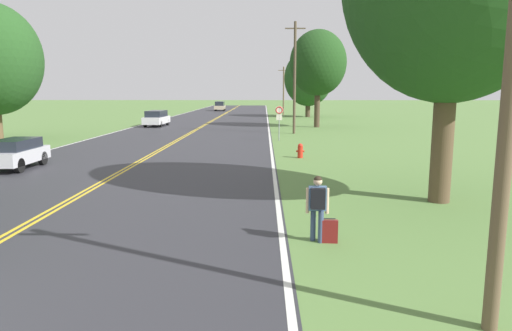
{
  "coord_description": "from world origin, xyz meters",
  "views": [
    {
      "loc": [
        6.76,
        -6.0,
        3.76
      ],
      "look_at": [
        6.49,
        9.21,
        1.29
      ],
      "focal_mm": 32.0,
      "sensor_mm": 36.0,
      "label": 1
    }
  ],
  "objects": [
    {
      "name": "hitchhiker_person",
      "position": [
        8.1,
        5.11,
        1.04
      ],
      "size": [
        0.58,
        0.42,
        1.69
      ],
      "rotation": [
        0.0,
        0.0,
        1.52
      ],
      "color": "#38476B",
      "rests_on": "ground"
    },
    {
      "name": "utility_pole_midground",
      "position": [
        9.47,
        35.31,
        5.07
      ],
      "size": [
        1.8,
        0.24,
        9.82
      ],
      "color": "brown",
      "rests_on": "ground"
    },
    {
      "name": "traffic_sign",
      "position": [
        7.92,
        29.13,
        2.01
      ],
      "size": [
        0.6,
        0.1,
        2.66
      ],
      "color": "gray",
      "rests_on": "ground"
    },
    {
      "name": "car_white_van_approaching",
      "position": [
        -5.03,
        43.86,
        0.91
      ],
      "size": [
        2.07,
        4.88,
        1.72
      ],
      "rotation": [
        0.0,
        0.0,
        1.53
      ],
      "color": "black",
      "rests_on": "ground"
    },
    {
      "name": "tree_mid_treeline",
      "position": [
        12.39,
        42.9,
        6.71
      ],
      "size": [
        5.94,
        5.94,
        10.16
      ],
      "color": "#473828",
      "rests_on": "ground"
    },
    {
      "name": "car_silver_hatchback_nearest",
      "position": [
        -5.43,
        15.95,
        0.8
      ],
      "size": [
        1.8,
        3.87,
        1.47
      ],
      "rotation": [
        0.0,
        0.0,
        1.59
      ],
      "color": "black",
      "rests_on": "ground"
    },
    {
      "name": "car_champagne_suv_mid_near",
      "position": [
        -2.01,
        84.84,
        0.97
      ],
      "size": [
        1.95,
        4.68,
        1.84
      ],
      "rotation": [
        0.0,
        0.0,
        1.58
      ],
      "color": "black",
      "rests_on": "ground"
    },
    {
      "name": "tree_right_cluster",
      "position": [
        13.31,
        62.94,
        5.72
      ],
      "size": [
        7.16,
        7.16,
        9.85
      ],
      "color": "#473828",
      "rests_on": "ground"
    },
    {
      "name": "fire_hydrant",
      "position": [
        8.84,
        19.98,
        0.42
      ],
      "size": [
        0.47,
        0.31,
        0.83
      ],
      "color": "red",
      "rests_on": "ground"
    },
    {
      "name": "utility_pole_far",
      "position": [
        9.94,
        69.75,
        4.04
      ],
      "size": [
        1.8,
        0.24,
        7.78
      ],
      "color": "brown",
      "rests_on": "ground"
    },
    {
      "name": "suitcase",
      "position": [
        8.41,
        5.06,
        0.29
      ],
      "size": [
        0.43,
        0.16,
        0.64
      ],
      "rotation": [
        0.0,
        0.0,
        1.52
      ],
      "color": "maroon",
      "rests_on": "ground"
    }
  ]
}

